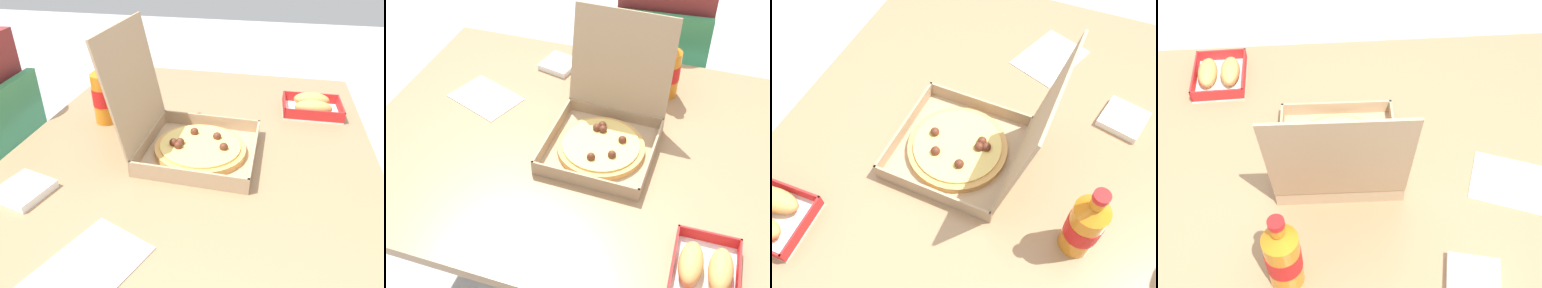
% 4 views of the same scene
% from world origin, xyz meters
% --- Properties ---
extents(ground_plane, '(10.00, 10.00, 0.00)m').
position_xyz_m(ground_plane, '(0.00, 0.00, 0.00)').
color(ground_plane, '#B2B2B7').
extents(dining_table, '(1.37, 1.01, 0.71)m').
position_xyz_m(dining_table, '(0.00, 0.00, 0.65)').
color(dining_table, '#997551').
rests_on(dining_table, ground_plane).
extents(pizza_box_open, '(0.31, 0.37, 0.34)m').
position_xyz_m(pizza_box_open, '(0.03, 0.01, 0.76)').
color(pizza_box_open, tan).
rests_on(pizza_box_open, dining_table).
extents(bread_side_box, '(0.15, 0.19, 0.06)m').
position_xyz_m(bread_side_box, '(0.36, -0.34, 0.74)').
color(bread_side_box, white).
rests_on(bread_side_box, dining_table).
extents(cola_bottle, '(0.07, 0.07, 0.22)m').
position_xyz_m(cola_bottle, '(0.16, 0.31, 0.80)').
color(cola_bottle, orange).
rests_on(cola_bottle, dining_table).
extents(paper_menu, '(0.25, 0.22, 0.00)m').
position_xyz_m(paper_menu, '(-0.40, 0.11, 0.71)').
color(paper_menu, white).
rests_on(paper_menu, dining_table).
extents(napkin_pile, '(0.13, 0.13, 0.02)m').
position_xyz_m(napkin_pile, '(-0.23, 0.35, 0.72)').
color(napkin_pile, white).
rests_on(napkin_pile, dining_table).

